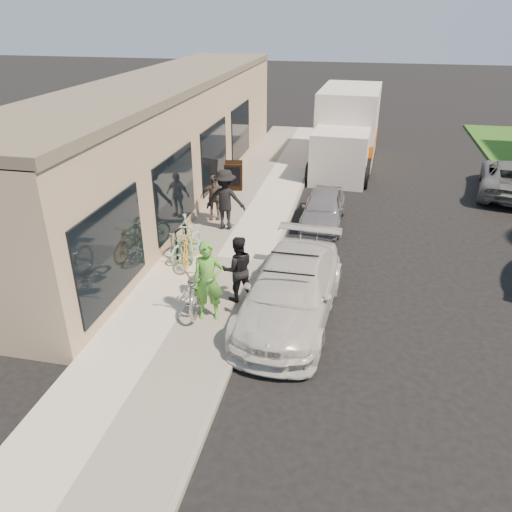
{
  "coord_description": "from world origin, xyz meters",
  "views": [
    {
      "loc": [
        1.68,
        -8.94,
        6.41
      ],
      "look_at": [
        -0.56,
        1.5,
        1.05
      ],
      "focal_mm": 35.0,
      "sensor_mm": 36.0,
      "label": 1
    }
  ],
  "objects_px": {
    "bike_rack": "(181,239)",
    "tandem_bike": "(200,280)",
    "sedan_white": "(291,290)",
    "sedan_silver": "(323,208)",
    "man_standing": "(237,269)",
    "moving_truck": "(347,132)",
    "woman_rider": "(208,281)",
    "cruiser_bike_c": "(188,244)",
    "cruiser_bike_a": "(187,236)",
    "bystander_b": "(214,197)",
    "sandwich_board": "(234,176)",
    "cruiser_bike_b": "(187,243)",
    "far_car_gray": "(511,178)",
    "bystander_a": "(225,200)"
  },
  "relations": [
    {
      "from": "sandwich_board",
      "to": "cruiser_bike_b",
      "type": "relative_size",
      "value": 0.69
    },
    {
      "from": "bike_rack",
      "to": "far_car_gray",
      "type": "distance_m",
      "value": 12.92
    },
    {
      "from": "moving_truck",
      "to": "cruiser_bike_b",
      "type": "xyz_separation_m",
      "value": [
        -3.77,
        -10.61,
        -0.88
      ]
    },
    {
      "from": "tandem_bike",
      "to": "cruiser_bike_b",
      "type": "bearing_deg",
      "value": 107.69
    },
    {
      "from": "tandem_bike",
      "to": "man_standing",
      "type": "relative_size",
      "value": 1.42
    },
    {
      "from": "tandem_bike",
      "to": "far_car_gray",
      "type": "bearing_deg",
      "value": 39.8
    },
    {
      "from": "moving_truck",
      "to": "bystander_b",
      "type": "bearing_deg",
      "value": -113.37
    },
    {
      "from": "bike_rack",
      "to": "moving_truck",
      "type": "distance_m",
      "value": 11.36
    },
    {
      "from": "moving_truck",
      "to": "man_standing",
      "type": "bearing_deg",
      "value": -95.8
    },
    {
      "from": "bike_rack",
      "to": "tandem_bike",
      "type": "relative_size",
      "value": 0.38
    },
    {
      "from": "cruiser_bike_c",
      "to": "bystander_b",
      "type": "xyz_separation_m",
      "value": [
        -0.2,
        3.12,
        0.22
      ]
    },
    {
      "from": "bystander_a",
      "to": "bystander_b",
      "type": "height_order",
      "value": "bystander_a"
    },
    {
      "from": "moving_truck",
      "to": "sedan_white",
      "type": "bearing_deg",
      "value": -89.83
    },
    {
      "from": "cruiser_bike_c",
      "to": "bystander_b",
      "type": "distance_m",
      "value": 3.14
    },
    {
      "from": "bystander_b",
      "to": "sedan_silver",
      "type": "bearing_deg",
      "value": -3.66
    },
    {
      "from": "moving_truck",
      "to": "cruiser_bike_b",
      "type": "height_order",
      "value": "moving_truck"
    },
    {
      "from": "sedan_white",
      "to": "bystander_b",
      "type": "relative_size",
      "value": 3.27
    },
    {
      "from": "woman_rider",
      "to": "bystander_b",
      "type": "xyz_separation_m",
      "value": [
        -1.53,
        5.6,
        -0.18
      ]
    },
    {
      "from": "cruiser_bike_b",
      "to": "bystander_b",
      "type": "relative_size",
      "value": 1.05
    },
    {
      "from": "sandwich_board",
      "to": "sedan_silver",
      "type": "distance_m",
      "value": 4.19
    },
    {
      "from": "woman_rider",
      "to": "cruiser_bike_c",
      "type": "relative_size",
      "value": 1.05
    },
    {
      "from": "sedan_white",
      "to": "bystander_a",
      "type": "relative_size",
      "value": 2.57
    },
    {
      "from": "sandwich_board",
      "to": "man_standing",
      "type": "distance_m",
      "value": 7.86
    },
    {
      "from": "sedan_white",
      "to": "cruiser_bike_c",
      "type": "bearing_deg",
      "value": 152.54
    },
    {
      "from": "moving_truck",
      "to": "cruiser_bike_c",
      "type": "xyz_separation_m",
      "value": [
        -3.6,
        -10.94,
        -0.76
      ]
    },
    {
      "from": "moving_truck",
      "to": "woman_rider",
      "type": "xyz_separation_m",
      "value": [
        -2.28,
        -13.42,
        -0.37
      ]
    },
    {
      "from": "bike_rack",
      "to": "moving_truck",
      "type": "xyz_separation_m",
      "value": [
        3.92,
        10.64,
        0.77
      ]
    },
    {
      "from": "bike_rack",
      "to": "woman_rider",
      "type": "height_order",
      "value": "woman_rider"
    },
    {
      "from": "sandwich_board",
      "to": "tandem_bike",
      "type": "bearing_deg",
      "value": -91.87
    },
    {
      "from": "bike_rack",
      "to": "sedan_silver",
      "type": "xyz_separation_m",
      "value": [
        3.6,
        3.49,
        -0.12
      ]
    },
    {
      "from": "sedan_silver",
      "to": "moving_truck",
      "type": "xyz_separation_m",
      "value": [
        0.33,
        7.15,
        0.88
      ]
    },
    {
      "from": "bike_rack",
      "to": "cruiser_bike_a",
      "type": "relative_size",
      "value": 0.49
    },
    {
      "from": "sandwich_board",
      "to": "tandem_bike",
      "type": "xyz_separation_m",
      "value": [
        1.23,
        -7.91,
        0.05
      ]
    },
    {
      "from": "cruiser_bike_a",
      "to": "cruiser_bike_c",
      "type": "height_order",
      "value": "cruiser_bike_a"
    },
    {
      "from": "cruiser_bike_c",
      "to": "bystander_a",
      "type": "distance_m",
      "value": 2.53
    },
    {
      "from": "man_standing",
      "to": "cruiser_bike_c",
      "type": "bearing_deg",
      "value": -66.45
    },
    {
      "from": "woman_rider",
      "to": "cruiser_bike_a",
      "type": "height_order",
      "value": "woman_rider"
    },
    {
      "from": "tandem_bike",
      "to": "cruiser_bike_a",
      "type": "relative_size",
      "value": 1.28
    },
    {
      "from": "cruiser_bike_a",
      "to": "cruiser_bike_c",
      "type": "relative_size",
      "value": 1.02
    },
    {
      "from": "far_car_gray",
      "to": "man_standing",
      "type": "relative_size",
      "value": 2.83
    },
    {
      "from": "tandem_bike",
      "to": "woman_rider",
      "type": "height_order",
      "value": "woman_rider"
    },
    {
      "from": "sandwich_board",
      "to": "sedan_silver",
      "type": "bearing_deg",
      "value": -42.39
    },
    {
      "from": "bystander_a",
      "to": "sandwich_board",
      "type": "bearing_deg",
      "value": -83.98
    },
    {
      "from": "man_standing",
      "to": "bystander_b",
      "type": "relative_size",
      "value": 1.09
    },
    {
      "from": "sedan_silver",
      "to": "man_standing",
      "type": "height_order",
      "value": "man_standing"
    },
    {
      "from": "sedan_white",
      "to": "moving_truck",
      "type": "xyz_separation_m",
      "value": [
        0.54,
        12.8,
        0.75
      ]
    },
    {
      "from": "sedan_white",
      "to": "bike_rack",
      "type": "bearing_deg",
      "value": 151.12
    },
    {
      "from": "woman_rider",
      "to": "cruiser_bike_b",
      "type": "bearing_deg",
      "value": 103.55
    },
    {
      "from": "cruiser_bike_c",
      "to": "cruiser_bike_a",
      "type": "bearing_deg",
      "value": 102.84
    },
    {
      "from": "man_standing",
      "to": "sedan_silver",
      "type": "bearing_deg",
      "value": -130.1
    }
  ]
}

